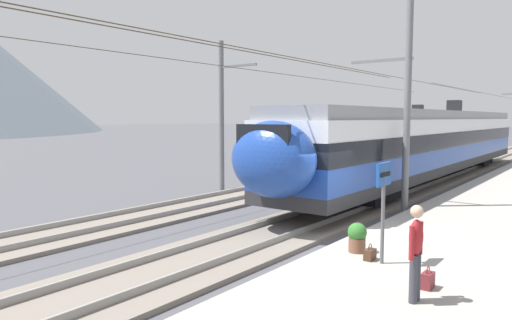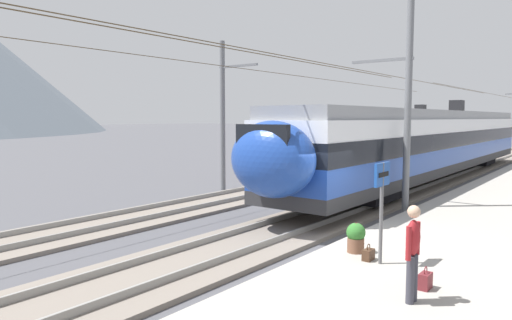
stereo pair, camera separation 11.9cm
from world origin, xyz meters
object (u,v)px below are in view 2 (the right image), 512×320
object	(u,v)px
handbag_beside_passenger	(425,281)
handbag_near_sign	(368,255)
train_near_platform	(430,141)
potted_plant_platform_edge	(356,236)
catenary_mast_mid	(405,94)
passenger_walking	(413,248)
train_far_track	(403,134)
platform_sign	(382,190)
catenary_mast_far_side	(225,112)

from	to	relation	value
handbag_beside_passenger	handbag_near_sign	xyz separation A→B (m)	(1.00, 1.57, -0.03)
train_near_platform	potted_plant_platform_edge	bearing A→B (deg)	-168.63
catenary_mast_mid	handbag_beside_passenger	distance (m)	9.25
passenger_walking	potted_plant_platform_edge	bearing A→B (deg)	43.77
train_far_track	platform_sign	distance (m)	26.90
catenary_mast_far_side	handbag_near_sign	bearing A→B (deg)	-123.89
catenary_mast_far_side	handbag_near_sign	world-z (taller)	catenary_mast_far_side
catenary_mast_mid	handbag_beside_passenger	xyz separation A→B (m)	(-7.73, -3.31, -3.85)
train_near_platform	platform_sign	distance (m)	16.44
passenger_walking	train_near_platform	bearing A→B (deg)	16.39
train_near_platform	platform_sign	size ratio (longest dim) A/B	13.85
platform_sign	handbag_beside_passenger	distance (m)	2.15
handbag_beside_passenger	train_far_track	bearing A→B (deg)	21.11
train_near_platform	passenger_walking	size ratio (longest dim) A/B	18.09
catenary_mast_far_side	handbag_beside_passenger	world-z (taller)	catenary_mast_far_side
platform_sign	passenger_walking	world-z (taller)	platform_sign
catenary_mast_mid	potted_plant_platform_edge	bearing A→B (deg)	-168.89
train_far_track	platform_sign	xyz separation A→B (m)	(-25.38, -8.89, -0.29)
handbag_beside_passenger	handbag_near_sign	bearing A→B (deg)	57.44
train_near_platform	catenary_mast_far_side	size ratio (longest dim) A/B	0.72
catenary_mast_mid	train_near_platform	bearing A→B (deg)	11.55
catenary_mast_mid	platform_sign	size ratio (longest dim) A/B	19.29
train_near_platform	potted_plant_platform_edge	distance (m)	15.88
platform_sign	passenger_walking	distance (m)	2.23
catenary_mast_mid	passenger_walking	xyz separation A→B (m)	(-8.50, -3.32, -3.06)
platform_sign	handbag_beside_passenger	world-z (taller)	platform_sign
train_far_track	catenary_mast_far_side	distance (m)	18.51
catenary_mast_mid	platform_sign	distance (m)	7.49
train_near_platform	train_far_track	bearing A→B (deg)	27.84
platform_sign	passenger_walking	bearing A→B (deg)	-143.14
handbag_beside_passenger	handbag_near_sign	size ratio (longest dim) A/B	1.14
train_far_track	handbag_near_sign	size ratio (longest dim) A/B	62.73
handbag_beside_passenger	potted_plant_platform_edge	bearing A→B (deg)	55.93
train_near_platform	handbag_beside_passenger	xyz separation A→B (m)	(-16.89, -5.18, -1.76)
catenary_mast_far_side	potted_plant_platform_edge	bearing A→B (deg)	-123.65
train_far_track	passenger_walking	size ratio (longest dim) A/B	13.94
platform_sign	passenger_walking	xyz separation A→B (m)	(-1.70, -1.28, -0.68)
catenary_mast_far_side	passenger_walking	bearing A→B (deg)	-126.19
platform_sign	catenary_mast_mid	bearing A→B (deg)	16.75
train_far_track	passenger_walking	distance (m)	28.95
platform_sign	potted_plant_platform_edge	distance (m)	1.55
catenary_mast_far_side	handbag_beside_passenger	size ratio (longest dim) A/B	99.17
passenger_walking	handbag_beside_passenger	world-z (taller)	passenger_walking
catenary_mast_far_side	handbag_near_sign	xyz separation A→B (m)	(-6.95, -10.34, -3.30)
catenary_mast_far_side	handbag_beside_passenger	xyz separation A→B (m)	(-7.95, -11.92, -3.28)
train_far_track	platform_sign	bearing A→B (deg)	-160.69
handbag_beside_passenger	catenary_mast_mid	bearing A→B (deg)	23.19
passenger_walking	potted_plant_platform_edge	size ratio (longest dim) A/B	2.40
passenger_walking	handbag_near_sign	distance (m)	2.51
handbag_beside_passenger	potted_plant_platform_edge	distance (m)	2.51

